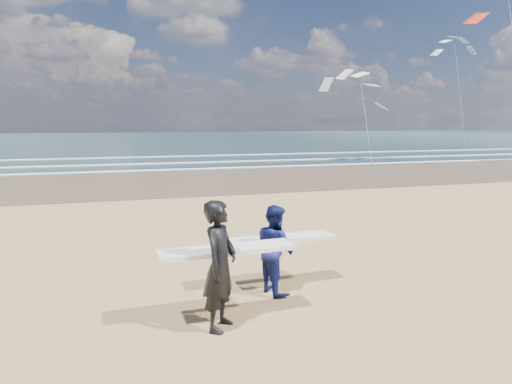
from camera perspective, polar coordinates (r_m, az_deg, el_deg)
name	(u,v)px	position (r m, az deg, el deg)	size (l,w,h in m)	color
wet_sand_strip	(455,169)	(32.75, 23.65, 2.61)	(220.00, 12.00, 0.01)	#4A3C27
ocean	(241,139)	(81.60, -1.83, 6.68)	(220.00, 100.00, 0.02)	#193037
foam_breakers	(373,157)	(40.91, 14.45, 4.25)	(220.00, 11.70, 0.05)	white
surfer_near	(221,264)	(7.04, -4.43, -8.93)	(2.22, 1.10, 2.00)	black
surfer_far	(275,248)	(8.51, 2.43, -7.01)	(2.22, 1.13, 1.66)	#0D154B
kite_1	(364,104)	(36.56, 13.31, 10.71)	(5.96, 4.76, 7.93)	slate
kite_5	(459,85)	(52.42, 24.04, 12.15)	(5.19, 4.67, 12.85)	slate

